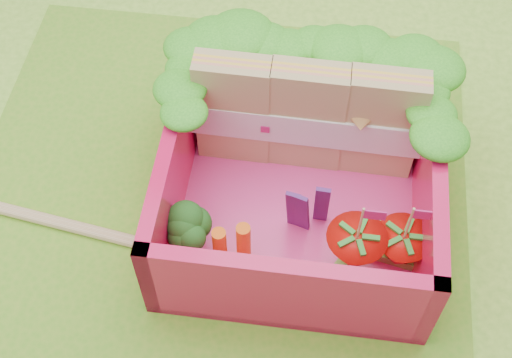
{
  "coord_description": "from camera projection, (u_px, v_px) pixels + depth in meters",
  "views": [
    {
      "loc": [
        0.47,
        -2.02,
        3.15
      ],
      "look_at": [
        0.22,
        -0.05,
        0.28
      ],
      "focal_mm": 50.0,
      "sensor_mm": 36.0,
      "label": 1
    }
  ],
  "objects": [
    {
      "name": "bento_floor",
      "position": [
        297.0,
        208.0,
        3.66
      ],
      "size": [
        1.3,
        1.3,
        0.05
      ],
      "primitive_type": "cube",
      "color": "#EB3C8F",
      "rests_on": "placemat"
    },
    {
      "name": "lettuce_ruffle",
      "position": [
        313.0,
        62.0,
        3.45
      ],
      "size": [
        1.43,
        0.76,
        0.11
      ],
      "color": "#2A921A",
      "rests_on": "bento_box"
    },
    {
      "name": "ground",
      "position": [
        217.0,
        197.0,
        3.76
      ],
      "size": [
        14.0,
        14.0,
        0.0
      ],
      "primitive_type": "plane",
      "color": "#77B834",
      "rests_on": "ground"
    },
    {
      "name": "snap_peas",
      "position": [
        376.0,
        253.0,
        3.45
      ],
      "size": [
        0.56,
        0.52,
        0.05
      ],
      "color": "green",
      "rests_on": "bento_floor"
    },
    {
      "name": "placemat",
      "position": [
        217.0,
        195.0,
        3.75
      ],
      "size": [
        2.6,
        2.6,
        0.03
      ],
      "primitive_type": "cube",
      "color": "#64AB26",
      "rests_on": "ground"
    },
    {
      "name": "bento_box",
      "position": [
        300.0,
        181.0,
        3.45
      ],
      "size": [
        1.3,
        1.3,
        0.55
      ],
      "color": "#E3134D",
      "rests_on": "placemat"
    },
    {
      "name": "sandwich_stack",
      "position": [
        308.0,
        117.0,
        3.55
      ],
      "size": [
        1.2,
        0.19,
        0.66
      ],
      "color": "tan",
      "rests_on": "bento_floor"
    },
    {
      "name": "broccoli",
      "position": [
        186.0,
        232.0,
        3.34
      ],
      "size": [
        0.34,
        0.34,
        0.26
      ],
      "color": "#618C43",
      "rests_on": "bento_floor"
    },
    {
      "name": "strawberry_right",
      "position": [
        400.0,
        250.0,
        3.33
      ],
      "size": [
        0.26,
        0.26,
        0.5
      ],
      "color": "red",
      "rests_on": "bento_floor"
    },
    {
      "name": "carrot_sticks",
      "position": [
        232.0,
        244.0,
        3.37
      ],
      "size": [
        0.18,
        0.1,
        0.26
      ],
      "color": "orange",
      "rests_on": "bento_floor"
    },
    {
      "name": "purple_wedges",
      "position": [
        306.0,
        209.0,
        3.4
      ],
      "size": [
        0.2,
        0.09,
        0.38
      ],
      "color": "#441A5D",
      "rests_on": "bento_floor"
    },
    {
      "name": "strawberry_left",
      "position": [
        354.0,
        252.0,
        3.32
      ],
      "size": [
        0.28,
        0.28,
        0.52
      ],
      "color": "red",
      "rests_on": "bento_floor"
    }
  ]
}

